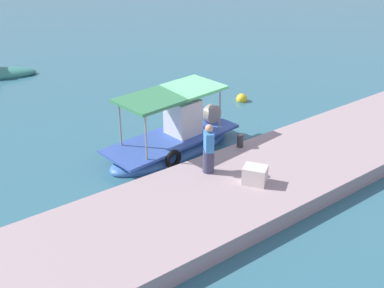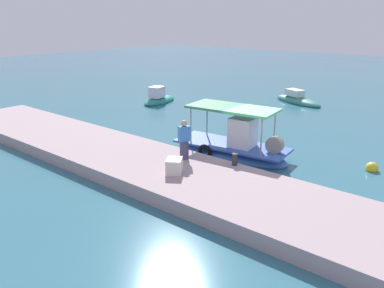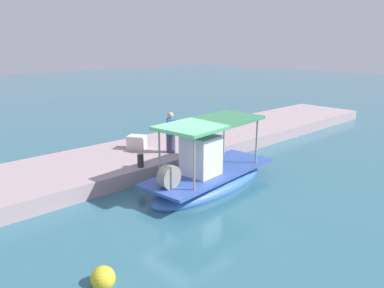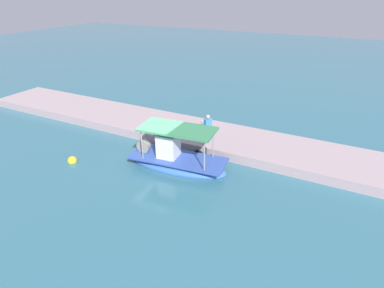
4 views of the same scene
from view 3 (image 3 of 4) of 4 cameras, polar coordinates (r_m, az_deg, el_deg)
ground_plane at (r=13.08m, az=-1.13°, el=-8.00°), size 120.00×120.00×0.00m
dock_quay at (r=16.11m, az=-11.04°, el=-2.66°), size 36.00×4.37×0.58m
main_fishing_boat at (r=13.77m, az=2.61°, el=-4.79°), size 6.01×2.66×2.83m
fisherman_near_bollard at (r=15.98m, az=-3.29°, el=1.51°), size 0.53×0.57×1.76m
mooring_bollard at (r=14.29m, az=-7.91°, el=-2.52°), size 0.24×0.24×0.52m
cargo_crate at (r=16.83m, az=-8.48°, el=0.30°), size 0.92×0.96×0.59m
marker_buoy at (r=8.98m, az=-13.50°, el=-19.40°), size 0.55×0.55×0.55m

